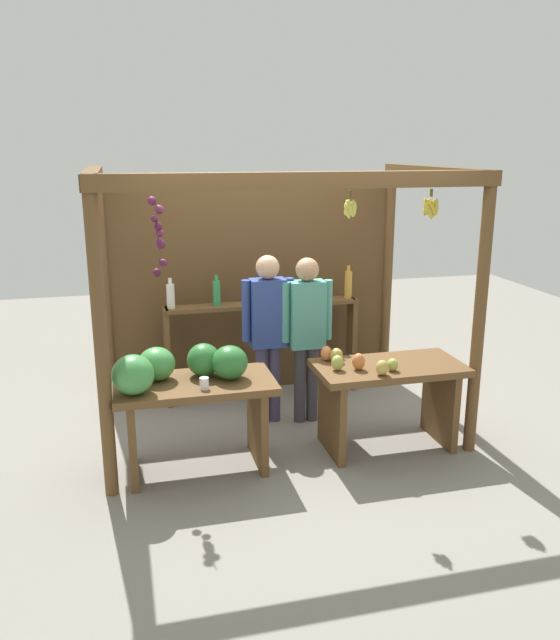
{
  "coord_description": "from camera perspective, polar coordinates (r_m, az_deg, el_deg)",
  "views": [
    {
      "loc": [
        -1.31,
        -5.4,
        2.52
      ],
      "look_at": [
        0.0,
        -0.19,
        1.06
      ],
      "focal_mm": 35.86,
      "sensor_mm": 36.0,
      "label": 1
    }
  ],
  "objects": [
    {
      "name": "vendor_woman",
      "position": [
        5.84,
        2.39,
        -0.52
      ],
      "size": [
        0.48,
        0.21,
        1.56
      ],
      "rotation": [
        0.0,
        0.0,
        0.19
      ],
      "color": "#3E3A40",
      "rests_on": "ground"
    },
    {
      "name": "market_stall",
      "position": [
        6.09,
        -1.43,
        4.29
      ],
      "size": [
        3.1,
        1.97,
        2.34
      ],
      "color": "brown",
      "rests_on": "ground"
    },
    {
      "name": "fruit_counter_right",
      "position": [
        5.51,
        9.4,
        -5.87
      ],
      "size": [
        1.25,
        0.64,
        0.89
      ],
      "color": "brown",
      "rests_on": "ground"
    },
    {
      "name": "fruit_counter_left",
      "position": [
        5.06,
        -8.34,
        -5.96
      ],
      "size": [
        1.31,
        0.69,
        1.05
      ],
      "color": "brown",
      "rests_on": "ground"
    },
    {
      "name": "ground_plane",
      "position": [
        6.1,
        -0.43,
        -9.16
      ],
      "size": [
        12.0,
        12.0,
        0.0
      ],
      "primitive_type": "plane",
      "color": "gray",
      "rests_on": "ground"
    },
    {
      "name": "bottle_shelf_unit",
      "position": [
        6.48,
        -1.58,
        -0.27
      ],
      "size": [
        1.99,
        0.22,
        1.35
      ],
      "color": "brown",
      "rests_on": "ground"
    },
    {
      "name": "vendor_man",
      "position": [
        5.83,
        -1.09,
        -0.4
      ],
      "size": [
        0.48,
        0.21,
        1.59
      ],
      "rotation": [
        0.0,
        0.0,
        -0.08
      ],
      "color": "#433D5F",
      "rests_on": "ground"
    }
  ]
}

